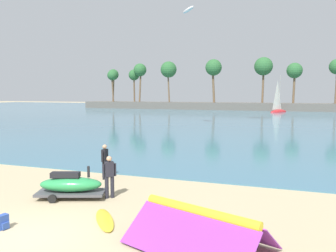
# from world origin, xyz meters

# --- Properties ---
(ground_plane) EXTENTS (260.00, 260.00, 0.00)m
(ground_plane) POSITION_xyz_m (0.00, 0.00, 0.00)
(ground_plane) COLOR tan
(sea) EXTENTS (220.00, 107.87, 0.06)m
(sea) POSITION_xyz_m (0.00, 61.60, 0.03)
(sea) COLOR teal
(sea) RESTS_ON ground
(palm_headland) EXTENTS (90.41, 6.67, 12.61)m
(palm_headland) POSITION_xyz_m (-2.10, 75.52, 3.79)
(palm_headland) COLOR #605B54
(palm_headland) RESTS_ON ground
(folded_kite) EXTENTS (4.18, 3.42, 1.07)m
(folded_kite) POSITION_xyz_m (4.77, 1.13, 0.71)
(folded_kite) COLOR purple
(folded_kite) RESTS_ON ground
(watercraft_on_trailer) EXTENTS (2.78, 1.82, 1.28)m
(watercraft_on_trailer) POSITION_xyz_m (-1.02, 3.60, 0.52)
(watercraft_on_trailer) COLOR #4C4C51
(watercraft_on_trailer) RESTS_ON ground
(person_rigging_by_gear) EXTENTS (0.44, 0.39, 1.67)m
(person_rigging_by_gear) POSITION_xyz_m (0.39, 4.16, 0.89)
(person_rigging_by_gear) COLOR #23232D
(person_rigging_by_gear) RESTS_ON ground
(person_at_waterline) EXTENTS (0.21, 0.55, 1.67)m
(person_at_waterline) POSITION_xyz_m (-1.29, 6.73, 0.89)
(person_at_waterline) COLOR black
(person_at_waterline) RESTS_ON ground
(backpack_near_kite) EXTENTS (0.32, 0.34, 0.44)m
(backpack_near_kite) POSITION_xyz_m (-1.15, 0.39, 0.21)
(backpack_near_kite) COLOR #2D4C9E
(backpack_near_kite) RESTS_ON ground
(surfboard) EXTENTS (1.67, 2.00, 0.08)m
(surfboard) POSITION_xyz_m (1.42, 1.98, 0.04)
(surfboard) COLOR yellow
(surfboard) RESTS_ON ground
(sailboat_near_shore) EXTENTS (4.28, 5.94, 8.41)m
(sailboat_near_shore) POSITION_xyz_m (5.07, 68.63, 0.82)
(sailboat_near_shore) COLOR red
(sailboat_near_shore) RESTS_ON sea
(kite_aloft_drifting_left) EXTENTS (2.43, 2.87, 0.81)m
(kite_aloft_drifting_left) POSITION_xyz_m (-3.99, 30.38, 13.43)
(kite_aloft_drifting_left) COLOR white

